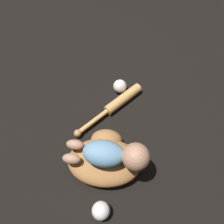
% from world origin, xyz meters
% --- Properties ---
extents(ground_plane, '(6.00, 6.00, 0.00)m').
position_xyz_m(ground_plane, '(0.00, 0.00, 0.00)').
color(ground_plane, black).
extents(baseball_glove, '(0.34, 0.28, 0.10)m').
position_xyz_m(baseball_glove, '(0.06, 0.05, 0.05)').
color(baseball_glove, '#A8703D').
rests_on(baseball_glove, ground).
extents(baby_figure, '(0.35, 0.12, 0.11)m').
position_xyz_m(baby_figure, '(0.10, 0.04, 0.15)').
color(baby_figure, '#6693B2').
rests_on(baby_figure, baseball_glove).
extents(baseball_bat, '(0.29, 0.37, 0.05)m').
position_xyz_m(baseball_bat, '(0.06, 0.36, 0.03)').
color(baseball_bat, tan).
rests_on(baseball_bat, ground).
extents(baseball, '(0.07, 0.07, 0.07)m').
position_xyz_m(baseball, '(0.06, 0.47, 0.04)').
color(baseball, white).
rests_on(baseball, ground).
extents(baseball_spare, '(0.07, 0.07, 0.07)m').
position_xyz_m(baseball_spare, '(0.08, -0.16, 0.04)').
color(baseball_spare, white).
rests_on(baseball_spare, ground).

